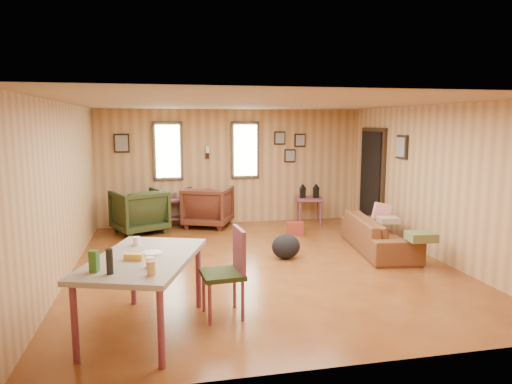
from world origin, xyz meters
TOP-DOWN VIEW (x-y plane):
  - room at (0.17, 0.27)m, footprint 5.54×6.04m
  - sofa at (2.08, 0.34)m, footprint 0.82×2.01m
  - recliner_brown at (-0.52, 2.75)m, footprint 1.15×1.12m
  - recliner_green at (-1.89, 2.47)m, footprint 1.18×1.15m
  - end_table at (-1.30, 2.92)m, footprint 0.58×0.53m
  - side_table at (1.59, 2.55)m, footprint 0.63×0.63m
  - cooler at (1.05, 1.74)m, footprint 0.38×0.31m
  - backpack at (0.44, 0.21)m, footprint 0.54×0.47m
  - sofa_pillows at (2.29, 0.00)m, footprint 0.51×1.70m
  - dining_table at (-1.65, -1.95)m, footprint 1.37×1.77m
  - dining_chair at (-0.74, -1.72)m, footprint 0.48×0.48m

SIDE VIEW (x-z plane):
  - cooler at x=1.05m, z-range 0.00..0.23m
  - backpack at x=0.44m, z-range 0.00..0.39m
  - sofa at x=2.08m, z-range 0.00..0.76m
  - end_table at x=-1.30m, z-range 0.04..0.76m
  - recliner_brown at x=-0.52m, z-range 0.00..0.92m
  - recliner_green at x=-1.89m, z-range 0.00..0.93m
  - sofa_pillows at x=2.29m, z-range 0.33..0.67m
  - dining_chair at x=-0.74m, z-range 0.06..1.04m
  - side_table at x=1.59m, z-range 0.16..1.02m
  - dining_table at x=-1.65m, z-range 0.21..1.23m
  - room at x=0.17m, z-range -0.02..2.43m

